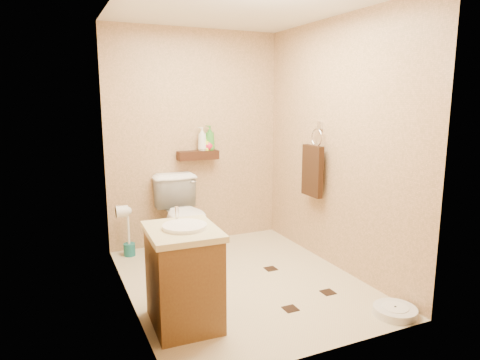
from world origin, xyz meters
name	(u,v)px	position (x,y,z in m)	size (l,w,h in m)	color
ground	(241,280)	(0.00, 0.00, 0.00)	(2.50, 2.50, 0.00)	beige
wall_back	(195,139)	(0.00, 1.25, 1.20)	(2.00, 0.04, 2.40)	tan
wall_front	(327,173)	(0.00, -1.25, 1.20)	(2.00, 0.04, 2.40)	tan
wall_left	(124,157)	(-1.00, 0.00, 1.20)	(0.04, 2.50, 2.40)	tan
wall_right	(336,146)	(1.00, 0.00, 1.20)	(0.04, 2.50, 2.40)	tan
ceiling	(242,4)	(0.00, 0.00, 2.40)	(2.00, 2.50, 0.02)	silver
wall_shelf	(198,155)	(0.00, 1.17, 1.02)	(0.46, 0.14, 0.10)	#381A0F
floor_accents	(244,282)	(0.01, -0.04, 0.00)	(1.28, 1.34, 0.01)	black
toilet	(184,217)	(-0.28, 0.83, 0.42)	(0.47, 0.82, 0.84)	white
vanity	(184,275)	(-0.70, -0.51, 0.38)	(0.52, 0.62, 0.85)	brown
bathroom_scale	(395,311)	(0.82, -1.07, 0.03)	(0.36, 0.36, 0.07)	silver
toilet_brush	(129,239)	(-0.82, 1.07, 0.19)	(0.12, 0.12, 0.53)	#186363
towel_ring	(313,168)	(0.91, 0.25, 0.95)	(0.12, 0.30, 0.76)	silver
toilet_paper	(122,211)	(-0.94, 0.65, 0.60)	(0.12, 0.11, 0.12)	silver
bottle_a	(202,139)	(0.05, 1.17, 1.20)	(0.10, 0.10, 0.26)	white
bottle_b	(206,143)	(0.10, 1.17, 1.15)	(0.07, 0.07, 0.16)	#ECFF35
bottle_c	(208,143)	(0.13, 1.17, 1.15)	(0.12, 0.12, 0.15)	red
bottle_d	(210,138)	(0.15, 1.17, 1.21)	(0.11, 0.11, 0.28)	#388C2E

